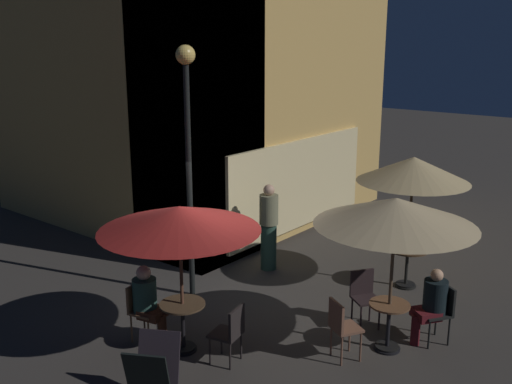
% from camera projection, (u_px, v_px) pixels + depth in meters
% --- Properties ---
extents(ground_plane, '(60.00, 60.00, 0.00)m').
position_uv_depth(ground_plane, '(226.00, 318.00, 9.84)').
color(ground_plane, '#383430').
extents(cafe_building, '(7.39, 7.91, 8.48)m').
position_uv_depth(cafe_building, '(190.00, 53.00, 13.76)').
color(cafe_building, tan).
rests_on(cafe_building, ground).
extents(street_lamp_near_corner, '(0.33, 0.33, 4.47)m').
position_uv_depth(street_lamp_near_corner, '(188.00, 126.00, 9.94)').
color(street_lamp_near_corner, black).
rests_on(street_lamp_near_corner, ground).
extents(menu_sandwich_board, '(0.84, 0.80, 0.93)m').
position_uv_depth(menu_sandwich_board, '(153.00, 375.00, 7.30)').
color(menu_sandwich_board, black).
rests_on(menu_sandwich_board, ground).
extents(cafe_table_0, '(0.68, 0.68, 0.77)m').
position_uv_depth(cafe_table_0, '(183.00, 317.00, 8.69)').
color(cafe_table_0, black).
rests_on(cafe_table_0, ground).
extents(cafe_table_1, '(0.78, 0.78, 0.77)m').
position_uv_depth(cafe_table_1, '(407.00, 258.00, 10.95)').
color(cafe_table_1, black).
rests_on(cafe_table_1, ground).
extents(cafe_table_2, '(0.61, 0.61, 0.75)m').
position_uv_depth(cafe_table_2, '(389.00, 319.00, 8.73)').
color(cafe_table_2, black).
rests_on(cafe_table_2, ground).
extents(patio_umbrella_0, '(2.35, 2.35, 2.26)m').
position_uv_depth(patio_umbrella_0, '(179.00, 219.00, 8.30)').
color(patio_umbrella_0, black).
rests_on(patio_umbrella_0, ground).
extents(patio_umbrella_1, '(2.04, 2.04, 2.51)m').
position_uv_depth(patio_umbrella_1, '(413.00, 170.00, 10.52)').
color(patio_umbrella_1, black).
rests_on(patio_umbrella_1, ground).
extents(patio_umbrella_2, '(2.34, 2.34, 2.38)m').
position_uv_depth(patio_umbrella_2, '(395.00, 212.00, 8.30)').
color(patio_umbrella_2, black).
rests_on(patio_umbrella_2, ground).
extents(cafe_chair_0, '(0.48, 0.48, 0.91)m').
position_uv_depth(cafe_chair_0, '(141.00, 306.00, 9.02)').
color(cafe_chair_0, brown).
rests_on(cafe_chair_0, ground).
extents(cafe_chair_1, '(0.49, 0.49, 0.88)m').
position_uv_depth(cafe_chair_1, '(231.00, 330.00, 8.34)').
color(cafe_chair_1, black).
rests_on(cafe_chair_1, ground).
extents(cafe_chair_2, '(0.57, 0.57, 0.93)m').
position_uv_depth(cafe_chair_2, '(364.00, 293.00, 9.47)').
color(cafe_chair_2, black).
rests_on(cafe_chair_2, ground).
extents(cafe_chair_3, '(0.53, 0.53, 0.93)m').
position_uv_depth(cafe_chair_3, '(341.00, 324.00, 8.42)').
color(cafe_chair_3, brown).
rests_on(cafe_chair_3, ground).
extents(cafe_chair_4, '(0.60, 0.60, 0.92)m').
position_uv_depth(cafe_chair_4, '(439.00, 308.00, 8.95)').
color(cafe_chair_4, black).
rests_on(cafe_chair_4, ground).
extents(patron_seated_0, '(0.44, 0.55, 1.24)m').
position_uv_depth(patron_seated_0, '(147.00, 299.00, 8.92)').
color(patron_seated_0, '#432315').
rests_on(patron_seated_0, ground).
extents(patron_seated_1, '(0.55, 0.51, 1.20)m').
position_uv_depth(patron_seated_1, '(432.00, 301.00, 8.88)').
color(patron_seated_1, '#531419').
rests_on(patron_seated_1, ground).
extents(patron_standing_2, '(0.38, 0.38, 1.78)m').
position_uv_depth(patron_standing_2, '(269.00, 227.00, 11.73)').
color(patron_standing_2, '#274537').
rests_on(patron_standing_2, ground).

